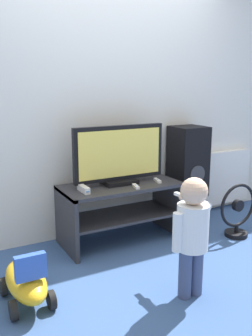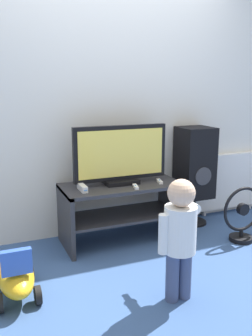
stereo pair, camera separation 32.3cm
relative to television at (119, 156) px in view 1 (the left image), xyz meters
name	(u,v)px [view 1 (the left image)]	position (x,y,z in m)	size (l,w,h in m)	color
ground_plane	(134,250)	(0.00, -0.28, -0.80)	(16.00, 16.00, 0.00)	#38568C
wall_back	(104,97)	(0.00, 0.31, 0.50)	(10.00, 0.06, 2.60)	silver
tv_stand	(121,204)	(0.00, -0.02, -0.44)	(1.08, 0.51, 0.54)	#2D2D33
television	(119,156)	(0.00, 0.00, 0.00)	(0.87, 0.20, 0.53)	black
game_console	(83,189)	(-0.38, -0.09, -0.23)	(0.05, 0.19, 0.05)	white
remote_primary	(157,180)	(0.34, -0.10, -0.25)	(0.06, 0.13, 0.03)	white
remote_secondary	(136,186)	(0.06, -0.18, -0.25)	(0.06, 0.13, 0.03)	white
child	(192,227)	(-0.01, -1.06, -0.30)	(0.32, 0.47, 0.83)	#3F4C72
speaker_tower	(188,163)	(0.84, 0.10, -0.17)	(0.33, 0.33, 1.00)	black
floor_fan	(237,213)	(1.01, -0.46, -0.56)	(0.42, 0.22, 0.52)	black
ride_on_toy	(26,281)	(-1.02, -0.62, -0.64)	(0.28, 0.57, 0.41)	gold
radiator	(218,178)	(1.39, 0.24, -0.43)	(0.88, 0.08, 0.67)	white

